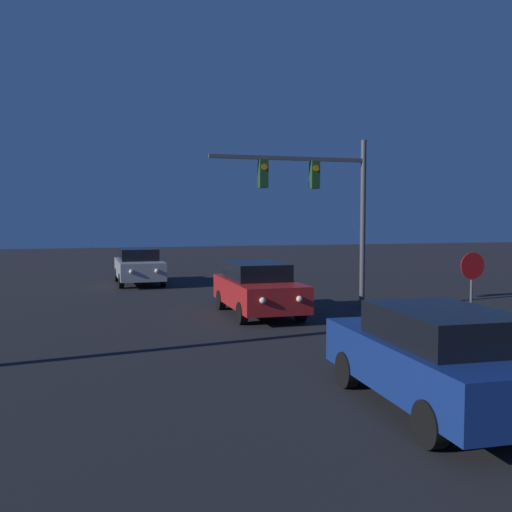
# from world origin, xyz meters

# --- Properties ---
(car_near) EXTENTS (2.15, 4.71, 1.66)m
(car_near) POSITION_xyz_m (1.61, 6.84, 0.86)
(car_near) COLOR navy
(car_near) RESTS_ON ground_plane
(car_mid) EXTENTS (2.02, 4.66, 1.66)m
(car_mid) POSITION_xyz_m (1.38, 16.28, 0.86)
(car_mid) COLOR #B21E1E
(car_mid) RESTS_ON ground_plane
(car_far) EXTENTS (2.09, 4.68, 1.66)m
(car_far) POSITION_xyz_m (-1.61, 25.95, 0.86)
(car_far) COLOR #99999E
(car_far) RESTS_ON ground_plane
(traffic_signal_mast) EXTENTS (5.37, 0.30, 5.68)m
(traffic_signal_mast) POSITION_xyz_m (3.69, 16.50, 3.83)
(traffic_signal_mast) COLOR #4C4C51
(traffic_signal_mast) RESTS_ON ground_plane
(stop_sign) EXTENTS (0.71, 0.07, 2.18)m
(stop_sign) POSITION_xyz_m (5.95, 11.79, 1.52)
(stop_sign) COLOR #4C4C51
(stop_sign) RESTS_ON ground_plane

